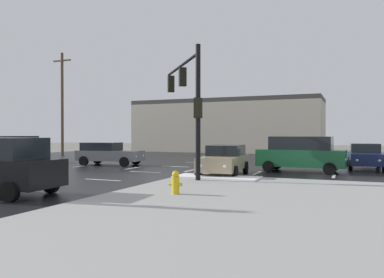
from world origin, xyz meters
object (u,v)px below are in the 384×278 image
at_px(sedan_tan, 224,159).
at_px(sedan_navy, 365,156).
at_px(sedan_grey, 108,153).
at_px(suv_green, 301,153).
at_px(traffic_signal_mast, 188,93).
at_px(fire_hydrant, 176,182).
at_px(suv_blue, 13,149).
at_px(utility_pole_far, 62,102).

relative_size(sedan_tan, sedan_navy, 1.01).
xyz_separation_m(sedan_grey, suv_green, (13.03, 0.26, 0.24)).
relative_size(traffic_signal_mast, suv_green, 1.23).
bearing_deg(traffic_signal_mast, fire_hydrant, 161.06).
xyz_separation_m(sedan_tan, sedan_grey, (-9.52, 3.10, 0.00)).
bearing_deg(suv_green, suv_blue, -173.90).
bearing_deg(suv_blue, sedan_navy, -77.65).
height_order(fire_hydrant, suv_blue, suv_blue).
bearing_deg(sedan_grey, suv_green, -5.23).
bearing_deg(sedan_tan, fire_hydrant, -0.31).
height_order(fire_hydrant, sedan_grey, sedan_grey).
relative_size(sedan_navy, utility_pole_far, 0.43).
height_order(sedan_grey, suv_blue, suv_blue).
bearing_deg(suv_blue, sedan_grey, -81.23).
bearing_deg(fire_hydrant, traffic_signal_mast, 109.26).
xyz_separation_m(sedan_grey, utility_pole_far, (-11.80, 8.69, 4.65)).
height_order(fire_hydrant, suv_green, suv_green).
bearing_deg(sedan_grey, sedan_navy, 6.61).
height_order(sedan_grey, suv_green, suv_green).
bearing_deg(suv_blue, sedan_tan, -95.67).
xyz_separation_m(traffic_signal_mast, sedan_tan, (1.22, 1.99, -3.35)).
relative_size(fire_hydrant, suv_blue, 0.16).
relative_size(suv_green, suv_blue, 1.01).
xyz_separation_m(sedan_tan, suv_green, (3.50, 3.36, 0.24)).
xyz_separation_m(sedan_navy, suv_blue, (-24.29, -4.86, 0.24)).
height_order(sedan_grey, utility_pole_far, utility_pole_far).
distance_m(fire_hydrant, sedan_tan, 7.34).
bearing_deg(suv_blue, fire_hydrant, -116.42).
xyz_separation_m(traffic_signal_mast, suv_green, (4.72, 5.36, -3.12)).
bearing_deg(utility_pole_far, fire_hydrant, -41.01).
bearing_deg(sedan_navy, suv_green, -46.30).
bearing_deg(fire_hydrant, sedan_tan, 94.98).
bearing_deg(traffic_signal_mast, sedan_tan, -69.69).
xyz_separation_m(traffic_signal_mast, utility_pole_far, (-20.11, 13.78, 1.30)).
distance_m(fire_hydrant, sedan_grey, 14.55).
height_order(suv_green, suv_blue, same).
relative_size(suv_green, utility_pole_far, 0.46).
height_order(sedan_grey, sedan_navy, same).
bearing_deg(sedan_grey, sedan_tan, -24.43).
bearing_deg(traffic_signal_mast, utility_pole_far, 17.37).
xyz_separation_m(fire_hydrant, utility_pole_far, (-21.96, 19.10, 4.97)).
height_order(sedan_tan, suv_blue, suv_blue).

